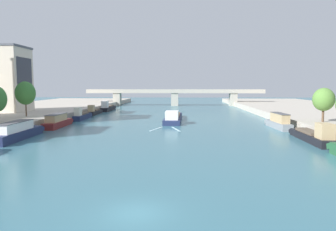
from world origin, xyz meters
TOP-DOWN VIEW (x-y plane):
  - ground_plane at (0.00, 0.00)m, footprint 400.00×400.00m
  - quay_left at (-41.21, 55.00)m, footprint 36.00×170.00m
  - barge_midriver at (0.91, 51.33)m, footprint 3.92×21.06m
  - wake_behind_barge at (-0.07, 37.86)m, footprint 5.60×5.94m
  - moored_boat_left_upstream at (-21.37, 25.84)m, footprint 2.74×13.27m
  - moored_boat_left_downstream at (-20.99, 39.93)m, footprint 2.66×11.56m
  - moored_boat_left_end at (-20.62, 53.56)m, footprint 2.07×11.03m
  - moored_boat_left_second at (-21.29, 66.30)m, footprint 1.95×10.18m
  - moored_boat_left_gap_after at (-20.87, 80.22)m, footprint 2.64×14.35m
  - moored_boat_right_upstream at (21.28, 25.71)m, footprint 2.57×13.07m
  - moored_boat_right_midway at (20.79, 39.85)m, footprint 2.23×10.82m
  - tree_left_third at (-29.22, 44.17)m, footprint 4.00×4.00m
  - tree_right_end_of_row at (27.25, 36.46)m, footprint 3.64×3.64m
  - building_left_corner at (-40.92, 56.21)m, footprint 11.41×9.36m
  - bridge_far at (0.00, 106.39)m, footprint 70.42×4.40m

SIDE VIEW (x-z plane):
  - ground_plane at x=0.00m, z-range 0.00..0.00m
  - wake_behind_barge at x=-0.07m, z-range 0.00..0.03m
  - quay_left at x=-41.21m, z-range 0.00..1.60m
  - barge_midriver at x=0.91m, z-range -0.54..2.16m
  - moored_boat_left_second at x=-21.29m, z-range -0.56..2.23m
  - moored_boat_right_upstream at x=21.28m, z-range -0.63..2.41m
  - moored_boat_left_end at x=-20.62m, z-range -0.61..2.44m
  - moored_boat_left_gap_after at x=-20.87m, z-range -0.67..2.63m
  - moored_boat_left_downstream at x=-20.99m, z-range -0.21..2.35m
  - moored_boat_left_upstream at x=-21.37m, z-range -0.22..2.45m
  - moored_boat_right_midway at x=20.79m, z-range -0.24..2.63m
  - bridge_far at x=0.00m, z-range 1.00..7.53m
  - tree_right_end_of_row at x=27.25m, z-range 2.54..8.45m
  - tree_left_third at x=-29.22m, z-range 2.79..9.95m
  - building_left_corner at x=-40.92m, z-range 1.62..17.50m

